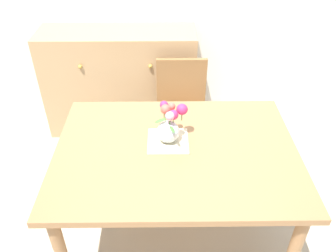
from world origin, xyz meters
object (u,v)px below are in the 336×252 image
Objects in this scene: chair_far at (181,106)px; dining_table at (176,161)px; dresser at (121,82)px; flower_vase at (169,125)px.

dining_table is at bearing 85.12° from chair_far.
dresser is 1.38m from flower_vase.
flower_vase is at bearing 115.77° from dining_table.
flower_vase reaches higher than dining_table.
dining_table is at bearing -69.82° from dresser.
chair_far is at bearing 81.70° from flower_vase.
chair_far is 3.77× the size of flower_vase.
dining_table is 1.63× the size of chair_far.
dining_table is 1.04× the size of dresser.
chair_far is at bearing 85.12° from dining_table.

